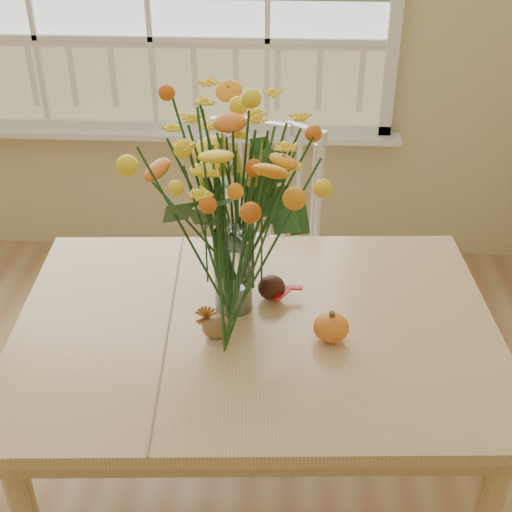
{
  "coord_description": "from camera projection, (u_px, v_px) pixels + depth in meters",
  "views": [
    {
      "loc": [
        0.67,
        -1.01,
        1.98
      ],
      "look_at": [
        0.58,
        0.6,
        0.97
      ],
      "focal_mm": 48.0,
      "sensor_mm": 36.0,
      "label": 1
    }
  ],
  "objects": [
    {
      "name": "dining_table",
      "position": [
        256.0,
        348.0,
        2.05
      ],
      "size": [
        1.47,
        1.09,
        0.75
      ],
      "rotation": [
        0.0,
        0.0,
        0.06
      ],
      "color": "tan",
      "rests_on": "floor"
    },
    {
      "name": "windsor_chair",
      "position": [
        261.0,
        239.0,
        2.8
      ],
      "size": [
        0.57,
        0.55,
        1.0
      ],
      "rotation": [
        0.0,
        0.0,
        -0.27
      ],
      "color": "white",
      "rests_on": "floor"
    },
    {
      "name": "flower_vase",
      "position": [
        232.0,
        193.0,
        1.87
      ],
      "size": [
        0.53,
        0.53,
        0.63
      ],
      "color": "white",
      "rests_on": "dining_table"
    },
    {
      "name": "pumpkin",
      "position": [
        331.0,
        329.0,
        1.92
      ],
      "size": [
        0.1,
        0.1,
        0.08
      ],
      "primitive_type": "ellipsoid",
      "color": "orange",
      "rests_on": "dining_table"
    },
    {
      "name": "turkey_figurine",
      "position": [
        216.0,
        328.0,
        1.92
      ],
      "size": [
        0.08,
        0.06,
        0.1
      ],
      "rotation": [
        0.0,
        0.0,
        0.02
      ],
      "color": "#CCB78C",
      "rests_on": "dining_table"
    },
    {
      "name": "dark_gourd",
      "position": [
        272.0,
        289.0,
        2.09
      ],
      "size": [
        0.13,
        0.1,
        0.08
      ],
      "color": "#38160F",
      "rests_on": "dining_table"
    }
  ]
}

